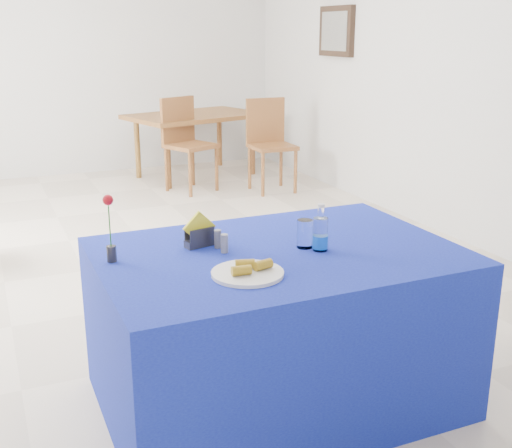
{
  "coord_description": "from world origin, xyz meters",
  "views": [
    {
      "loc": [
        -1.16,
        -4.58,
        1.71
      ],
      "look_at": [
        -0.12,
        -2.2,
        0.92
      ],
      "focal_mm": 45.0,
      "sensor_mm": 36.0,
      "label": 1
    }
  ],
  "objects_px": {
    "blue_table": "(277,327)",
    "chair_bg_left": "(185,137)",
    "plate": "(248,273)",
    "chair_bg_right": "(269,138)",
    "water_bottle": "(320,235)",
    "oak_table": "(195,120)"
  },
  "relations": [
    {
      "from": "blue_table",
      "to": "chair_bg_left",
      "type": "xyz_separation_m",
      "value": [
        0.9,
        4.26,
        0.21
      ]
    },
    {
      "from": "plate",
      "to": "chair_bg_right",
      "type": "bearing_deg",
      "value": 64.2
    },
    {
      "from": "water_bottle",
      "to": "oak_table",
      "type": "distance_m",
      "value": 5.07
    },
    {
      "from": "water_bottle",
      "to": "chair_bg_left",
      "type": "distance_m",
      "value": 4.4
    },
    {
      "from": "water_bottle",
      "to": "chair_bg_left",
      "type": "xyz_separation_m",
      "value": [
        0.73,
        4.33,
        -0.24
      ]
    },
    {
      "from": "plate",
      "to": "oak_table",
      "type": "bearing_deg",
      "value": 73.95
    },
    {
      "from": "oak_table",
      "to": "chair_bg_left",
      "type": "distance_m",
      "value": 0.71
    },
    {
      "from": "water_bottle",
      "to": "oak_table",
      "type": "xyz_separation_m",
      "value": [
        1.05,
        4.96,
        -0.15
      ]
    },
    {
      "from": "plate",
      "to": "blue_table",
      "type": "bearing_deg",
      "value": 42.99
    },
    {
      "from": "plate",
      "to": "water_bottle",
      "type": "height_order",
      "value": "water_bottle"
    },
    {
      "from": "blue_table",
      "to": "chair_bg_left",
      "type": "relative_size",
      "value": 1.57
    },
    {
      "from": "oak_table",
      "to": "plate",
      "type": "bearing_deg",
      "value": -106.05
    },
    {
      "from": "blue_table",
      "to": "water_bottle",
      "type": "height_order",
      "value": "water_bottle"
    },
    {
      "from": "chair_bg_left",
      "to": "chair_bg_right",
      "type": "distance_m",
      "value": 0.92
    },
    {
      "from": "blue_table",
      "to": "water_bottle",
      "type": "xyz_separation_m",
      "value": [
        0.17,
        -0.08,
        0.45
      ]
    },
    {
      "from": "plate",
      "to": "chair_bg_right",
      "type": "relative_size",
      "value": 0.3
    },
    {
      "from": "chair_bg_left",
      "to": "chair_bg_right",
      "type": "relative_size",
      "value": 1.02
    },
    {
      "from": "blue_table",
      "to": "chair_bg_right",
      "type": "xyz_separation_m",
      "value": [
        1.75,
        3.9,
        0.2
      ]
    },
    {
      "from": "water_bottle",
      "to": "chair_bg_left",
      "type": "bearing_deg",
      "value": 80.47
    },
    {
      "from": "blue_table",
      "to": "water_bottle",
      "type": "distance_m",
      "value": 0.49
    },
    {
      "from": "plate",
      "to": "chair_bg_right",
      "type": "xyz_separation_m",
      "value": [
        2.0,
        4.13,
        -0.19
      ]
    },
    {
      "from": "water_bottle",
      "to": "chair_bg_right",
      "type": "bearing_deg",
      "value": 68.35
    }
  ]
}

